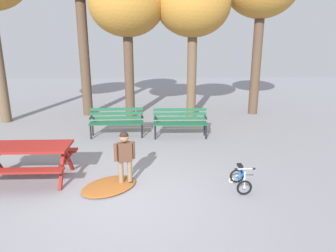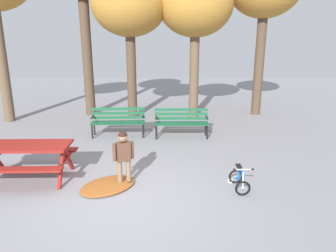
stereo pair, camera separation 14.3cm
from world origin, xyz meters
name	(u,v)px [view 1 (the left image)]	position (x,y,z in m)	size (l,w,h in m)	color
ground	(123,201)	(0.00, 0.00, 0.00)	(36.00, 36.00, 0.00)	gray
picnic_table	(26,154)	(-2.07, 0.95, 0.59)	(1.80, 1.34, 0.79)	maroon
park_bench_far_left	(117,120)	(-0.56, 3.94, 0.51)	(1.61, 0.51, 0.85)	#195133
park_bench_left	(180,120)	(1.35, 3.80, 0.51)	(1.61, 0.48, 0.85)	#195133
child_standing	(125,154)	(-0.01, 0.66, 0.67)	(0.41, 0.25, 1.13)	#7F664C
kids_bicycle	(241,179)	(2.28, 0.39, 0.20)	(0.39, 0.57, 0.54)	black
leaf_pile	(109,186)	(-0.33, 0.53, 0.04)	(1.17, 0.82, 0.07)	#9E5623
tree_center	(127,6)	(-0.33, 6.21, 3.94)	(2.60, 2.60, 5.10)	brown
tree_right	(193,6)	(1.95, 6.26, 3.93)	(2.60, 2.60, 5.09)	brown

